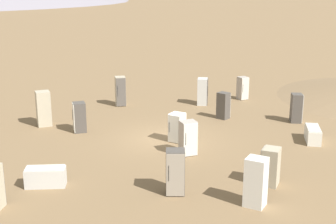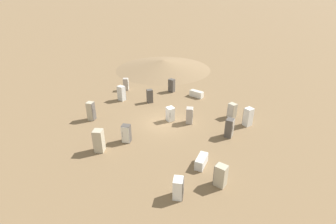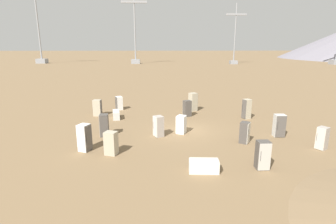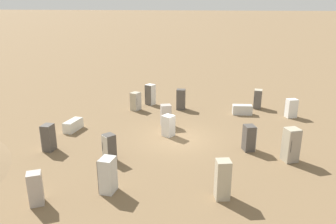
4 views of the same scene
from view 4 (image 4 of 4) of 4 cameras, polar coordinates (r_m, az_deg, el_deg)
The scene contains 17 objects.
ground_plane at distance 21.78m, azimuth 1.67°, elevation -4.62°, with size 1000.00×1000.00×0.00m, color brown.
discarded_fridge_0 at distance 15.26m, azimuth 9.48°, elevation -11.50°, with size 0.82×0.80×1.90m.
discarded_fridge_1 at distance 21.97m, azimuth 0.09°, elevation -2.39°, with size 0.91×0.90×1.44m.
discarded_fridge_2 at distance 27.57m, azimuth 2.27°, elevation 2.22°, with size 0.72×0.75×1.73m.
discarded_fridge_3 at distance 21.06m, azimuth -20.13°, elevation -4.20°, with size 0.71×0.64×1.64m.
discarded_fridge_4 at distance 28.92m, azimuth -3.11°, elevation 3.06°, with size 0.91×0.91×1.81m.
discarded_fridge_5 at distance 28.87m, azimuth 15.36°, elevation 2.20°, with size 0.83×0.69×1.62m.
discarded_fridge_6 at distance 15.82m, azimuth -10.47°, elevation -10.76°, with size 0.81×0.69×1.74m.
discarded_fridge_7 at distance 15.85m, azimuth -22.08°, elevation -12.24°, with size 0.84×0.83×1.54m.
discarded_fridge_8 at distance 18.88m, azimuth -10.20°, elevation -6.08°, with size 0.85×0.85×1.55m.
discarded_fridge_9 at distance 27.37m, azimuth 20.66°, elevation 0.63°, with size 0.89×0.95×1.47m.
discarded_fridge_10 at distance 27.03m, azimuth 12.81°, elevation 0.39°, with size 0.85×1.62×0.78m.
discarded_fridge_11 at distance 23.74m, azimuth -0.39°, elevation -0.58°, with size 0.88×0.91×1.60m.
discarded_fridge_12 at distance 20.38m, azimuth 13.95°, elevation -4.42°, with size 0.88×0.85×1.59m.
discarded_fridge_13 at distance 27.49m, azimuth -5.65°, elevation 1.86°, with size 0.90×0.86×1.51m.
discarded_fridge_14 at distance 24.00m, azimuth -16.19°, elevation -2.23°, with size 1.68×0.79×0.74m.
discarded_fridge_15 at distance 19.64m, azimuth 20.64°, elevation -5.40°, with size 1.01×1.00×1.95m.
Camera 4 is at (19.68, 3.97, 8.45)m, focal length 35.00 mm.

